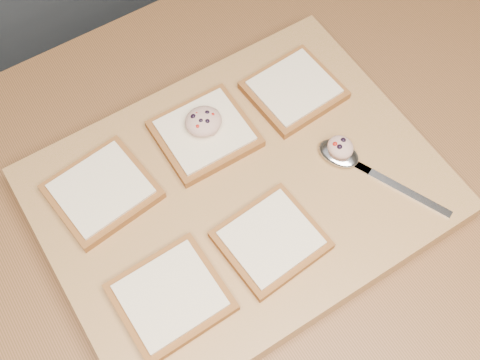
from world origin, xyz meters
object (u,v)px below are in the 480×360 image
object	(u,v)px
cutting_board	(240,194)
tuna_salad_dollop	(203,121)
bread_far_center	(205,133)
spoon	(348,158)

from	to	relation	value
cutting_board	tuna_salad_dollop	distance (m)	0.11
bread_far_center	tuna_salad_dollop	distance (m)	0.02
bread_far_center	spoon	bearing A→B (deg)	-43.55
cutting_board	tuna_salad_dollop	world-z (taller)	tuna_salad_dollop
tuna_salad_dollop	spoon	xyz separation A→B (m)	(0.14, -0.14, -0.02)
cutting_board	bread_far_center	distance (m)	0.10
cutting_board	bread_far_center	bearing A→B (deg)	89.20
cutting_board	bread_far_center	world-z (taller)	bread_far_center
cutting_board	tuna_salad_dollop	bearing A→B (deg)	87.81
cutting_board	bread_far_center	size ratio (longest dim) A/B	4.06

